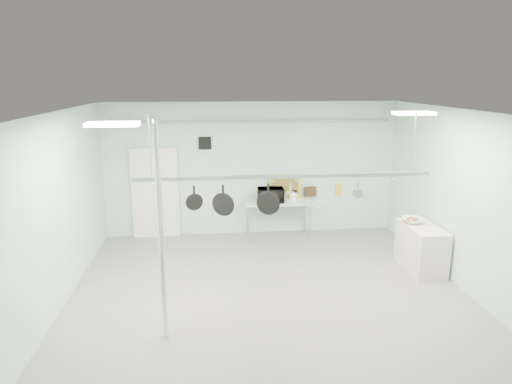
{
  "coord_description": "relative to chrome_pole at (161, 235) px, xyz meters",
  "views": [
    {
      "loc": [
        -0.99,
        -6.74,
        3.72
      ],
      "look_at": [
        -0.2,
        1.0,
        1.78
      ],
      "focal_mm": 32.0,
      "sensor_mm": 36.0,
      "label": 1
    }
  ],
  "objects": [
    {
      "name": "floor",
      "position": [
        1.7,
        0.6,
        -1.6
      ],
      "size": [
        8.0,
        8.0,
        0.0
      ],
      "primitive_type": "plane",
      "color": "gray",
      "rests_on": "ground"
    },
    {
      "name": "ceiling",
      "position": [
        1.7,
        0.6,
        1.59
      ],
      "size": [
        7.0,
        8.0,
        0.02
      ],
      "primitive_type": "cube",
      "color": "silver",
      "rests_on": "back_wall"
    },
    {
      "name": "back_wall",
      "position": [
        1.7,
        4.59,
        0.0
      ],
      "size": [
        7.0,
        0.02,
        3.2
      ],
      "primitive_type": "cube",
      "color": "silver",
      "rests_on": "floor"
    },
    {
      "name": "right_wall",
      "position": [
        5.19,
        0.6,
        0.0
      ],
      "size": [
        0.02,
        8.0,
        3.2
      ],
      "primitive_type": "cube",
      "color": "silver",
      "rests_on": "floor"
    },
    {
      "name": "door",
      "position": [
        -0.6,
        4.54,
        -0.55
      ],
      "size": [
        1.1,
        0.1,
        2.2
      ],
      "primitive_type": "cube",
      "color": "silver",
      "rests_on": "floor"
    },
    {
      "name": "wall_vent",
      "position": [
        0.6,
        4.57,
        0.65
      ],
      "size": [
        0.3,
        0.04,
        0.3
      ],
      "primitive_type": "cube",
      "color": "black",
      "rests_on": "back_wall"
    },
    {
      "name": "conduit_pipe",
      "position": [
        1.7,
        4.5,
        1.15
      ],
      "size": [
        6.6,
        0.07,
        0.07
      ],
      "primitive_type": "cylinder",
      "rotation": [
        0.0,
        1.57,
        0.0
      ],
      "color": "gray",
      "rests_on": "back_wall"
    },
    {
      "name": "chrome_pole",
      "position": [
        0.0,
        0.0,
        0.0
      ],
      "size": [
        0.08,
        0.08,
        3.2
      ],
      "primitive_type": "cylinder",
      "color": "silver",
      "rests_on": "floor"
    },
    {
      "name": "prep_table",
      "position": [
        2.3,
        4.2,
        -0.77
      ],
      "size": [
        1.6,
        0.7,
        0.91
      ],
      "color": "#A1BDA8",
      "rests_on": "floor"
    },
    {
      "name": "side_cabinet",
      "position": [
        4.85,
        2.0,
        -1.15
      ],
      "size": [
        0.6,
        1.2,
        0.9
      ],
      "primitive_type": "cube",
      "color": "beige",
      "rests_on": "floor"
    },
    {
      "name": "pot_rack",
      "position": [
        1.9,
        0.9,
        0.63
      ],
      "size": [
        4.8,
        0.06,
        1.0
      ],
      "color": "#B7B7BC",
      "rests_on": "ceiling"
    },
    {
      "name": "light_panel_left",
      "position": [
        -0.5,
        -0.2,
        1.56
      ],
      "size": [
        0.65,
        0.3,
        0.05
      ],
      "primitive_type": "cube",
      "color": "white",
      "rests_on": "ceiling"
    },
    {
      "name": "light_panel_right",
      "position": [
        4.1,
        1.2,
        1.56
      ],
      "size": [
        0.65,
        0.3,
        0.05
      ],
      "primitive_type": "cube",
      "color": "white",
      "rests_on": "ceiling"
    },
    {
      "name": "microwave",
      "position": [
        2.11,
        4.11,
        -0.53
      ],
      "size": [
        0.6,
        0.41,
        0.33
      ],
      "primitive_type": "imported",
      "rotation": [
        0.0,
        0.0,
        3.13
      ],
      "color": "black",
      "rests_on": "prep_table"
    },
    {
      "name": "coffee_canister",
      "position": [
        2.65,
        4.15,
        -0.59
      ],
      "size": [
        0.18,
        0.18,
        0.21
      ],
      "primitive_type": "cylinder",
      "rotation": [
        0.0,
        0.0,
        0.13
      ],
      "color": "white",
      "rests_on": "prep_table"
    },
    {
      "name": "painting_large",
      "position": [
        2.51,
        4.5,
        -0.41
      ],
      "size": [
        0.78,
        0.16,
        0.58
      ],
      "primitive_type": "cube",
      "rotation": [
        -0.14,
        0.0,
        0.03
      ],
      "color": "gold",
      "rests_on": "prep_table"
    },
    {
      "name": "painting_small",
      "position": [
        3.14,
        4.5,
        -0.57
      ],
      "size": [
        0.3,
        0.1,
        0.25
      ],
      "primitive_type": "cube",
      "rotation": [
        -0.17,
        0.0,
        0.05
      ],
      "color": "black",
      "rests_on": "prep_table"
    },
    {
      "name": "fruit_bowl",
      "position": [
        4.73,
        2.23,
        -0.65
      ],
      "size": [
        0.46,
        0.46,
        0.1
      ],
      "primitive_type": "imported",
      "rotation": [
        0.0,
        0.0,
        -0.1
      ],
      "color": "silver",
      "rests_on": "side_cabinet"
    },
    {
      "name": "skillet_left",
      "position": [
        0.45,
        0.9,
        0.29
      ],
      "size": [
        0.28,
        0.12,
        0.38
      ],
      "primitive_type": null,
      "rotation": [
        0.0,
        0.0,
        0.23
      ],
      "color": "black",
      "rests_on": "pot_rack"
    },
    {
      "name": "skillet_mid",
      "position": [
        0.9,
        0.9,
        0.23
      ],
      "size": [
        0.37,
        0.22,
        0.52
      ],
      "primitive_type": null,
      "rotation": [
        0.0,
        0.0,
        -0.45
      ],
      "color": "black",
      "rests_on": "pot_rack"
    },
    {
      "name": "skillet_right",
      "position": [
        1.63,
        0.9,
        0.23
      ],
      "size": [
        0.38,
        0.2,
        0.52
      ],
      "primitive_type": null,
      "rotation": [
        0.0,
        0.0,
        -0.37
      ],
      "color": "black",
      "rests_on": "pot_rack"
    },
    {
      "name": "whisk",
      "position": [
        1.99,
        0.9,
        0.32
      ],
      "size": [
        0.22,
        0.22,
        0.33
      ],
      "primitive_type": null,
      "rotation": [
        0.0,
        0.0,
        0.33
      ],
      "color": "#A2A2A6",
      "rests_on": "pot_rack"
    },
    {
      "name": "grater",
      "position": [
        2.78,
        0.9,
        0.36
      ],
      "size": [
        0.1,
        0.04,
        0.24
      ],
      "primitive_type": null,
      "rotation": [
        0.0,
        0.0,
        0.23
      ],
      "color": "gold",
      "rests_on": "pot_rack"
    },
    {
      "name": "saucepan",
      "position": [
        3.11,
        0.9,
        0.34
      ],
      "size": [
        0.17,
        0.13,
        0.29
      ],
      "primitive_type": null,
      "rotation": [
        0.0,
        0.0,
        -0.22
      ],
      "color": "#A6A5AA",
      "rests_on": "pot_rack"
    },
    {
      "name": "fruit_cluster",
      "position": [
        4.73,
        2.23,
        -0.61
      ],
      "size": [
        0.24,
        0.24,
        0.09
      ],
      "primitive_type": null,
      "color": "#A90F23",
      "rests_on": "fruit_bowl"
    }
  ]
}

